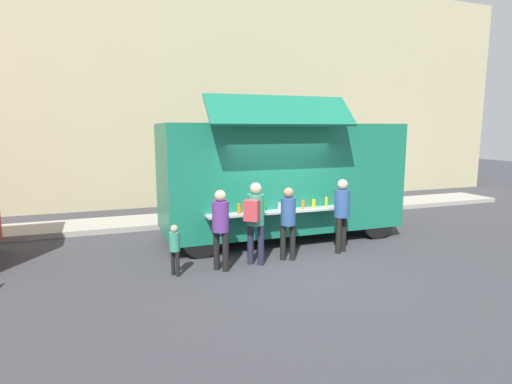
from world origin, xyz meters
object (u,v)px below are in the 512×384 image
food_truck_main (280,176)px  customer_mid_with_backpack (255,215)px  trash_bin (347,199)px  customer_rear_waiting (221,223)px  customer_front_ordering (288,217)px  child_near_queue (175,246)px  customer_extra_browsing (342,209)px

food_truck_main → customer_mid_with_backpack: size_ratio=3.47×
food_truck_main → trash_bin: 4.40m
customer_rear_waiting → customer_mid_with_backpack: bearing=-35.4°
customer_mid_with_backpack → customer_rear_waiting: customer_mid_with_backpack is taller
trash_bin → customer_rear_waiting: 7.15m
food_truck_main → customer_mid_with_backpack: (-1.38, -1.92, -0.55)m
customer_front_ordering → customer_rear_waiting: customer_rear_waiting is taller
customer_front_ordering → child_near_queue: 2.48m
customer_front_ordering → customer_rear_waiting: (-1.54, -0.13, 0.03)m
customer_front_ordering → customer_mid_with_backpack: 0.79m
trash_bin → customer_front_ordering: size_ratio=0.55×
child_near_queue → customer_mid_with_backpack: bearing=-31.3°
trash_bin → customer_rear_waiting: (-5.68, -4.30, 0.54)m
child_near_queue → customer_front_ordering: bearing=-30.3°
trash_bin → customer_extra_browsing: 4.95m
customer_rear_waiting → child_near_queue: (-0.92, 0.02, -0.38)m
trash_bin → customer_mid_with_backpack: 6.53m
customer_extra_browsing → trash_bin: bearing=-62.8°
customer_front_ordering → child_near_queue: size_ratio=1.58×
food_truck_main → child_near_queue: food_truck_main is taller
food_truck_main → customer_front_ordering: (-0.60, -1.85, -0.66)m
customer_mid_with_backpack → child_near_queue: size_ratio=1.72×
food_truck_main → trash_bin: size_ratio=6.89×
trash_bin → customer_mid_with_backpack: (-4.93, -4.24, 0.63)m
customer_rear_waiting → trash_bin: bearing=-3.3°
customer_extra_browsing → child_near_queue: bearing=64.3°
customer_front_ordering → child_near_queue: customer_front_ordering is taller
customer_mid_with_backpack → customer_extra_browsing: bearing=-48.2°
customer_mid_with_backpack → customer_extra_browsing: 2.18m
trash_bin → child_near_queue: (-6.60, -4.29, 0.16)m
trash_bin → customer_rear_waiting: bearing=-142.9°
child_near_queue → food_truck_main: bearing=-0.3°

